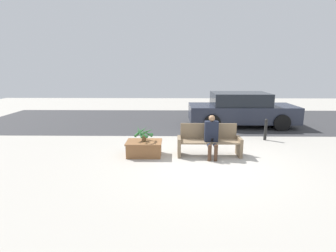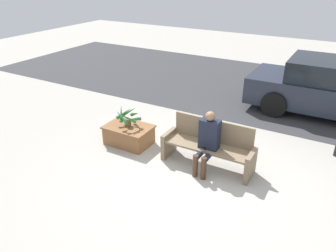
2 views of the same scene
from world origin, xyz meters
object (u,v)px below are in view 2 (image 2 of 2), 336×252
potted_plant (128,116)px  planter_box (129,134)px  bench (209,146)px  person_seated (208,140)px

potted_plant → planter_box: bearing=56.9°
bench → potted_plant: bench is taller
person_seated → potted_plant: size_ratio=2.17×
bench → planter_box: size_ratio=1.79×
planter_box → potted_plant: bearing=-123.1°
person_seated → planter_box: person_seated is taller
planter_box → potted_plant: (-0.00, -0.00, 0.44)m
bench → person_seated: person_seated is taller
bench → potted_plant: bearing=-177.3°
bench → potted_plant: (-1.91, -0.09, 0.25)m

